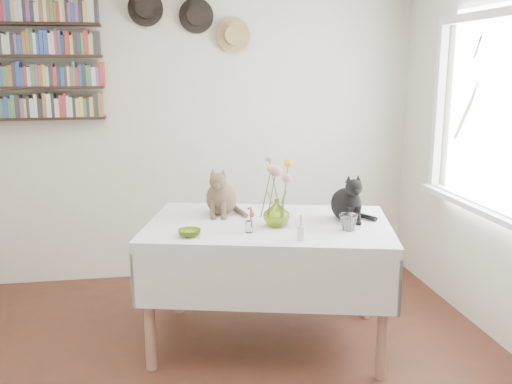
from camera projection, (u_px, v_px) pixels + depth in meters
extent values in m
cube|color=#EEE6CA|center=(181.00, 133.00, 4.83)|extent=(4.04, 0.04, 2.54)
cube|color=white|center=(495.00, 114.00, 3.68)|extent=(0.01, 1.40, 1.20)
cube|color=white|center=(504.00, 13.00, 3.55)|extent=(0.06, 1.52, 0.06)
cube|color=white|center=(487.00, 209.00, 3.82)|extent=(0.06, 1.52, 0.06)
cube|color=white|center=(441.00, 106.00, 4.38)|extent=(0.06, 0.06, 1.20)
cube|color=white|center=(483.00, 209.00, 3.81)|extent=(0.12, 1.50, 0.04)
cube|color=white|center=(269.00, 227.00, 3.66)|extent=(1.73, 1.33, 0.07)
cylinder|color=#A47A63|center=(149.00, 311.00, 3.39)|extent=(0.07, 0.07, 0.76)
cylinder|color=#A47A63|center=(383.00, 318.00, 3.29)|extent=(0.07, 0.07, 0.76)
cylinder|color=#A47A63|center=(178.00, 264.00, 4.20)|extent=(0.07, 0.07, 0.76)
cylinder|color=#A47A63|center=(367.00, 269.00, 4.10)|extent=(0.07, 0.07, 0.76)
imported|color=#ABC737|center=(277.00, 213.00, 3.55)|extent=(0.19, 0.19, 0.17)
imported|color=#ABC737|center=(189.00, 233.00, 3.35)|extent=(0.18, 0.18, 0.04)
imported|color=white|center=(348.00, 222.00, 3.46)|extent=(0.16, 0.16, 0.11)
cylinder|color=white|center=(301.00, 233.00, 3.26)|extent=(0.04, 0.04, 0.09)
cylinder|color=white|center=(301.00, 220.00, 3.25)|extent=(0.02, 0.02, 0.07)
cylinder|color=white|center=(249.00, 227.00, 3.43)|extent=(0.04, 0.04, 0.07)
cone|color=white|center=(351.00, 222.00, 3.55)|extent=(0.05, 0.05, 0.07)
sphere|color=beige|center=(352.00, 215.00, 3.54)|extent=(0.03, 0.03, 0.03)
cylinder|color=#4C7233|center=(272.00, 195.00, 3.53)|extent=(0.01, 0.01, 0.30)
sphere|color=#D2838B|center=(272.00, 171.00, 3.49)|extent=(0.07, 0.07, 0.07)
cylinder|color=#4C7233|center=(284.00, 199.00, 3.51)|extent=(0.01, 0.01, 0.26)
sphere|color=#D2838B|center=(284.00, 178.00, 3.49)|extent=(0.06, 0.06, 0.06)
cylinder|color=#4C7233|center=(285.00, 191.00, 3.56)|extent=(0.01, 0.01, 0.34)
sphere|color=yellow|center=(285.00, 164.00, 3.52)|extent=(0.06, 0.06, 0.06)
cylinder|color=#4C7233|center=(266.00, 193.00, 3.55)|extent=(0.01, 0.01, 0.31)
sphere|color=yellow|center=(266.00, 169.00, 3.52)|extent=(0.05, 0.05, 0.05)
cylinder|color=#4C7233|center=(275.00, 188.00, 3.56)|extent=(0.01, 0.01, 0.37)
sphere|color=#999E93|center=(275.00, 159.00, 3.52)|extent=(0.04, 0.04, 0.04)
cube|color=black|center=(41.00, 118.00, 4.51)|extent=(1.00, 0.16, 0.02)
cube|color=black|center=(38.00, 88.00, 4.46)|extent=(1.00, 0.16, 0.02)
cube|color=black|center=(36.00, 56.00, 4.41)|extent=(1.00, 0.16, 0.02)
cube|color=black|center=(33.00, 24.00, 4.35)|extent=(1.00, 0.16, 0.02)
cylinder|color=black|center=(145.00, 8.00, 4.51)|extent=(0.28, 0.02, 0.28)
cylinder|color=black|center=(145.00, 8.00, 4.47)|extent=(0.16, 0.08, 0.16)
cylinder|color=black|center=(196.00, 16.00, 4.59)|extent=(0.28, 0.02, 0.28)
cylinder|color=black|center=(197.00, 15.00, 4.55)|extent=(0.16, 0.08, 0.16)
cylinder|color=tan|center=(233.00, 35.00, 4.67)|extent=(0.28, 0.02, 0.28)
cylinder|color=tan|center=(234.00, 35.00, 4.63)|extent=(0.16, 0.08, 0.16)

